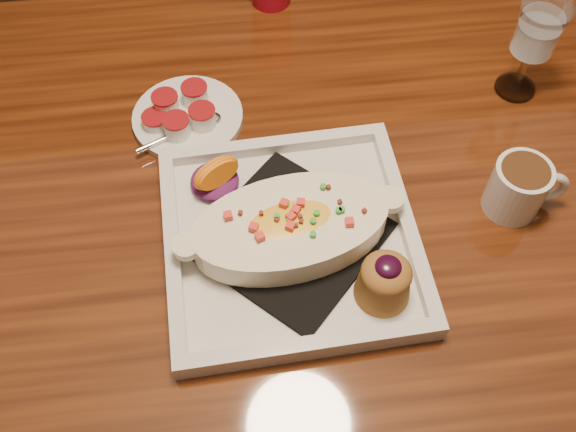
{
  "coord_description": "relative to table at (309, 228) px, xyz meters",
  "views": [
    {
      "loc": [
        -0.09,
        -0.5,
        1.46
      ],
      "look_at": [
        -0.04,
        -0.05,
        0.77
      ],
      "focal_mm": 40.0,
      "sensor_mm": 36.0,
      "label": 1
    }
  ],
  "objects": [
    {
      "name": "floor",
      "position": [
        0.0,
        0.0,
        -0.65
      ],
      "size": [
        7.0,
        7.0,
        0.0
      ],
      "primitive_type": "plane",
      "color": "black",
      "rests_on": "ground"
    },
    {
      "name": "table",
      "position": [
        0.0,
        0.0,
        0.0
      ],
      "size": [
        1.5,
        0.9,
        0.75
      ],
      "color": "#672D0E",
      "rests_on": "floor"
    },
    {
      "name": "chair_far",
      "position": [
        -0.0,
        0.63,
        -0.15
      ],
      "size": [
        0.42,
        0.42,
        0.93
      ],
      "rotation": [
        0.0,
        0.0,
        3.14
      ],
      "color": "black",
      "rests_on": "floor"
    },
    {
      "name": "plate",
      "position": [
        -0.03,
        -0.09,
        0.13
      ],
      "size": [
        0.33,
        0.33,
        0.08
      ],
      "rotation": [
        0.0,
        0.0,
        0.04
      ],
      "color": "silver",
      "rests_on": "table"
    },
    {
      "name": "coffee_mug",
      "position": [
        0.26,
        -0.06,
        0.14
      ],
      "size": [
        0.1,
        0.07,
        0.08
      ],
      "rotation": [
        0.0,
        0.0,
        -0.08
      ],
      "color": "silver",
      "rests_on": "table"
    },
    {
      "name": "goblet",
      "position": [
        0.33,
        0.15,
        0.2
      ],
      "size": [
        0.07,
        0.07,
        0.15
      ],
      "color": "silver",
      "rests_on": "table"
    },
    {
      "name": "saucer",
      "position": [
        -0.16,
        0.14,
        0.11
      ],
      "size": [
        0.16,
        0.16,
        0.11
      ],
      "color": "silver",
      "rests_on": "table"
    },
    {
      "name": "creamer_loose",
      "position": [
        -0.21,
        0.13,
        0.11
      ],
      "size": [
        0.04,
        0.04,
        0.03
      ],
      "color": "white",
      "rests_on": "table"
    }
  ]
}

